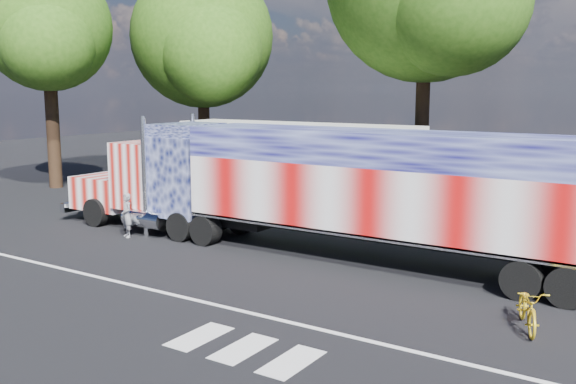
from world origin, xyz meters
The scene contains 8 objects.
ground centered at (0.00, 0.00, 0.00)m, with size 100.00×100.00×0.00m, color black.
lane_markings centered at (1.71, -3.77, 0.01)m, with size 30.00×2.67×0.01m.
semi_truck centered at (1.19, 2.75, 2.26)m, with size 20.61×3.26×4.39m.
coach_bus centered at (-5.17, 11.55, 1.91)m, with size 12.66×2.95×3.68m.
woman centered at (-5.70, 1.01, 0.80)m, with size 0.59×0.39×1.61m, color slate.
bicycle centered at (8.67, -0.40, 0.50)m, with size 0.66×1.89×0.99m, color gold.
tree_nw_a centered at (-14.31, 15.52, 8.41)m, with size 9.03×8.60×12.77m.
tree_w_a centered at (-17.85, 7.17, 8.49)m, with size 7.07×6.74×11.93m.
Camera 1 is at (11.71, -14.86, 5.35)m, focal length 40.00 mm.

